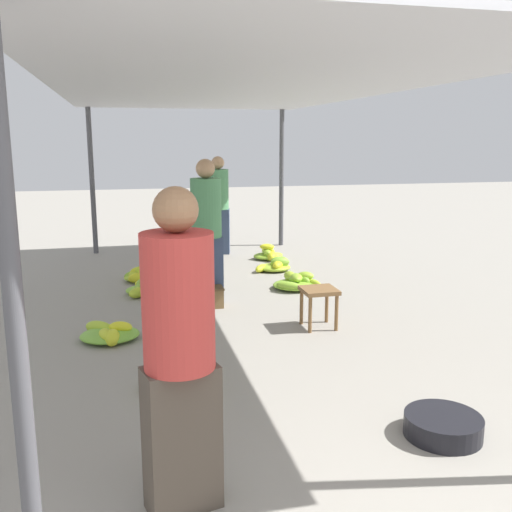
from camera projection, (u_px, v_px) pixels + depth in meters
The scene contains 17 objects.
canopy_post_front_left at pixel (15, 315), 2.24m from camera, with size 0.08×0.08×2.35m, color #4C4C51.
canopy_post_back_left at pixel (92, 182), 9.20m from camera, with size 0.08×0.08×2.35m, color #4C4C51.
canopy_post_back_right at pixel (281, 179), 9.93m from camera, with size 0.08×0.08×2.35m, color #4C4C51.
canopy_tarp at pixel (231, 88), 5.84m from camera, with size 3.58×7.71×0.04m, color #B2B2B7.
vendor_foreground at pixel (180, 350), 2.76m from camera, with size 0.42×0.42×1.64m.
stool at pixel (319, 296), 5.66m from camera, with size 0.34×0.34×0.40m.
basin_black at pixel (443, 426), 3.62m from camera, with size 0.49×0.49×0.14m.
banana_pile_left_0 at pixel (177, 377), 4.33m from camera, with size 0.53×0.47×0.25m.
banana_pile_left_1 at pixel (109, 334), 5.35m from camera, with size 0.55×0.60×0.16m.
banana_pile_left_2 at pixel (143, 288), 6.93m from camera, with size 0.49×0.52×0.19m.
banana_pile_left_3 at pixel (139, 276), 7.57m from camera, with size 0.44×0.47×0.20m.
banana_pile_right_0 at pixel (275, 266), 8.15m from camera, with size 0.57×0.43×0.20m.
banana_pile_right_1 at pixel (297, 282), 7.19m from camera, with size 0.62×0.60×0.21m.
banana_pile_right_2 at pixel (270, 255), 8.92m from camera, with size 0.49×0.59×0.25m.
crate_near at pixel (202, 295), 6.48m from camera, with size 0.44×0.44×0.23m.
shopper_walking_mid at pixel (218, 204), 9.25m from camera, with size 0.41×0.41×1.58m.
shopper_walking_far at pixel (206, 229), 6.47m from camera, with size 0.38×0.38×1.64m.
Camera 1 is at (-1.17, -2.01, 1.86)m, focal length 40.00 mm.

